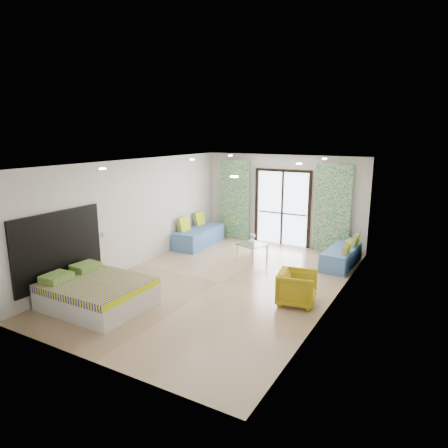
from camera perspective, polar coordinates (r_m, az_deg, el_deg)
The scene contains 24 objects.
floor at distance 9.20m, azimuth -0.47°, elevation -8.31°, with size 5.00×7.50×0.01m, color #987B5B, non-canonical shape.
ceiling at distance 8.59m, azimuth -0.51°, elevation 8.72°, with size 5.00×7.50×0.01m, color silver, non-canonical shape.
wall_back at distance 12.13m, azimuth 8.41°, elevation 3.39°, with size 5.00×0.01×2.70m, color silver, non-canonical shape.
wall_front at distance 5.98m, azimuth -18.88°, elevation -7.14°, with size 5.00×0.01×2.70m, color silver, non-canonical shape.
wall_left at distance 10.25m, azimuth -12.69°, elevation 1.47°, with size 0.01×7.50×2.70m, color silver, non-canonical shape.
wall_right at distance 7.89m, azimuth 15.46°, elevation -2.09°, with size 0.01×7.50×2.70m, color silver, non-canonical shape.
balcony_door at distance 12.12m, azimuth 8.34°, elevation 2.95°, with size 1.76×0.08×2.28m.
balcony_rail at distance 12.18m, azimuth 8.31°, elevation 1.53°, with size 1.52×0.03×0.04m, color #595451.
curtain_left at distance 12.62m, azimuth 1.51°, elevation 3.44°, with size 1.00×0.10×2.50m, color beige.
curtain_right at distance 11.52m, azimuth 15.27°, elevation 2.06°, with size 1.00×0.10×2.50m, color beige.
downlight_a at distance 7.88m, azimuth -16.95°, elevation 7.57°, with size 0.12×0.12×0.02m, color #FFE0B2.
downlight_b at distance 6.18m, azimuth 1.49°, elevation 6.78°, with size 0.12×0.12×0.02m, color #FFE0B2.
downlight_c at distance 10.18m, azimuth -4.57°, elevation 9.17°, with size 0.12×0.12×0.02m, color #FFE0B2.
downlight_d at distance 8.93m, azimuth 10.67°, elevation 8.47°, with size 0.12×0.12×0.02m, color #FFE0B2.
downlight_e at distance 11.89m, azimuth 0.89°, elevation 9.74°, with size 0.12×0.12×0.02m, color #FFE0B2.
downlight_f at distance 10.84m, azimuth 14.17°, elevation 9.05°, with size 0.12×0.12×0.02m, color #FFE0B2.
headboard at distance 8.77m, azimuth -22.51°, elevation -3.16°, with size 0.06×2.10×1.50m, color black.
switch_plate at distance 9.56m, azimuth -16.70°, elevation -1.43°, with size 0.02×0.10×0.10m, color silver.
bed at distance 8.29m, azimuth -17.77°, elevation -9.35°, with size 1.91×1.56×0.66m.
daybed_left at distance 12.07m, azimuth -3.64°, elevation -1.70°, with size 0.80×1.91×0.93m.
daybed_right at distance 10.63m, azimuth 16.47°, elevation -4.44°, with size 0.71×1.68×0.82m.
coffee_table at distance 10.71m, azimuth 4.08°, elevation -3.12°, with size 0.81×0.81×0.74m.
vase at distance 10.65m, azimuth 3.95°, elevation -2.43°, with size 0.18×0.19×0.18m, color white.
armchair at distance 8.10m, azimuth 10.39°, elevation -8.75°, with size 0.72×0.67×0.74m, color #B19916.
Camera 1 is at (4.28, -7.42, 3.33)m, focal length 32.00 mm.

